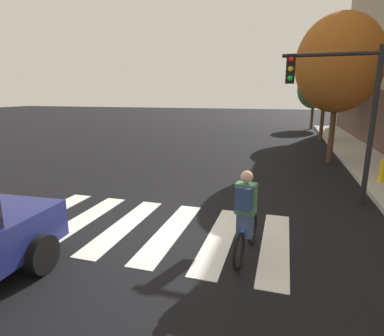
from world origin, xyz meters
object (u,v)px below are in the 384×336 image
cyclist (246,215)px  street_tree_far (314,90)px  street_tree_near (339,64)px  fire_hydrant (383,171)px  traffic_light_near (341,99)px  street_tree_mid (326,77)px

cyclist → street_tree_far: 24.50m
street_tree_near → street_tree_far: street_tree_near is taller
cyclist → street_tree_near: street_tree_near is taller
cyclist → fire_hydrant: bearing=57.8°
fire_hydrant → street_tree_far: street_tree_far is taller
cyclist → street_tree_far: (2.79, 24.21, 2.52)m
traffic_light_near → street_tree_near: size_ratio=0.67×
cyclist → traffic_light_near: size_ratio=0.41×
street_tree_mid → fire_hydrant: bearing=-85.3°
traffic_light_near → fire_hydrant: bearing=49.0°
street_tree_near → street_tree_mid: 7.22m
cyclist → street_tree_far: size_ratio=0.34×
fire_hydrant → street_tree_near: (-1.19, 3.52, 3.69)m
cyclist → fire_hydrant: 7.06m
street_tree_mid → street_tree_near: bearing=-92.4°
cyclist → traffic_light_near: (1.95, 3.89, 2.02)m
cyclist → street_tree_far: bearing=83.4°
street_tree_mid → street_tree_far: 7.54m
street_tree_near → street_tree_far: size_ratio=1.26×
cyclist → fire_hydrant: size_ratio=2.18×
street_tree_near → fire_hydrant: bearing=-71.3°
street_tree_near → street_tree_mid: (0.30, 7.21, -0.22)m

